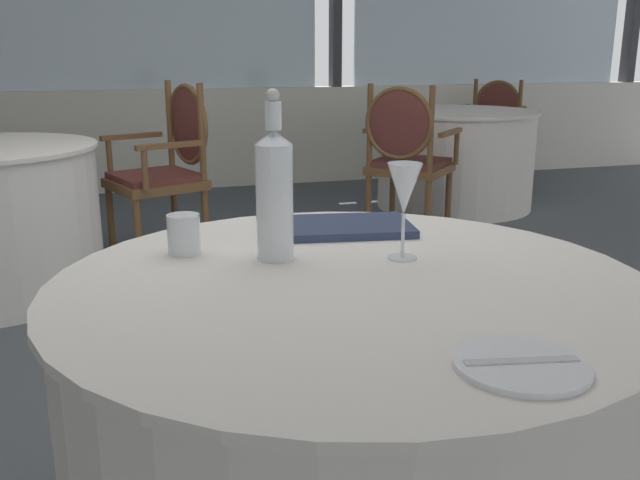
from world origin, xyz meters
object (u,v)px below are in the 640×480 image
object	(u,v)px
menu_book	(349,227)
dining_chair_0_0	(169,158)
water_tumbler	(184,234)
water_bottle	(274,192)
dining_chair_1_0	(406,150)
dining_chair_1_1	(492,123)
side_plate	(521,364)
wine_glass	(404,191)

from	to	relation	value
menu_book	dining_chair_0_0	distance (m)	2.39
water_tumbler	menu_book	size ratio (longest dim) A/B	0.29
water_bottle	water_tumbler	size ratio (longest dim) A/B	4.12
dining_chair_1_0	dining_chair_1_1	world-z (taller)	dining_chair_1_0
menu_book	dining_chair_0_0	xyz separation A→B (m)	(-0.27, 2.37, -0.16)
dining_chair_1_0	water_bottle	bearing A→B (deg)	-163.93
water_bottle	dining_chair_1_0	distance (m)	2.99
side_plate	water_tumbler	size ratio (longest dim) A/B	2.22
water_bottle	dining_chair_1_1	bearing A→B (deg)	54.78
wine_glass	water_tumbler	world-z (taller)	wine_glass
dining_chair_0_0	water_tumbler	bearing A→B (deg)	65.95
menu_book	dining_chair_1_0	bearing A→B (deg)	72.38
water_tumbler	dining_chair_1_1	size ratio (longest dim) A/B	0.10
menu_book	dining_chair_1_1	bearing A→B (deg)	64.39
wine_glass	water_bottle	bearing A→B (deg)	163.60
wine_glass	dining_chair_1_0	xyz separation A→B (m)	(1.16, 2.69, -0.32)
menu_book	dining_chair_1_1	xyz separation A→B (m)	(2.64, 3.88, -0.20)
dining_chair_1_0	dining_chair_1_1	xyz separation A→B (m)	(1.44, 1.46, -0.02)
wine_glass	dining_chair_1_1	distance (m)	4.91
water_tumbler	dining_chair_1_0	bearing A→B (deg)	57.24
wine_glass	water_tumbler	distance (m)	0.50
side_plate	wine_glass	distance (m)	0.58
water_tumbler	wine_glass	bearing A→B (deg)	-21.33
side_plate	dining_chair_1_0	world-z (taller)	dining_chair_1_0
water_tumbler	dining_chair_0_0	world-z (taller)	dining_chair_0_0
side_plate	dining_chair_1_0	xyz separation A→B (m)	(1.21, 3.25, -0.17)
side_plate	water_bottle	distance (m)	0.69
dining_chair_0_0	wine_glass	bearing A→B (deg)	76.09
dining_chair_1_1	water_tumbler	bearing A→B (deg)	7.11
water_bottle	dining_chair_0_0	size ratio (longest dim) A/B	0.37
water_tumbler	dining_chair_1_0	world-z (taller)	dining_chair_1_0
dining_chair_1_1	dining_chair_0_0	bearing A→B (deg)	-17.80
water_bottle	wine_glass	world-z (taller)	water_bottle
side_plate	dining_chair_0_0	distance (m)	3.21
dining_chair_1_0	wine_glass	bearing A→B (deg)	-158.57
wine_glass	dining_chair_1_1	xyz separation A→B (m)	(2.60, 4.15, -0.34)
side_plate	dining_chair_1_1	bearing A→B (deg)	60.59
dining_chair_1_1	side_plate	bearing A→B (deg)	15.34
side_plate	dining_chair_1_0	distance (m)	3.47
dining_chair_0_0	dining_chair_1_1	distance (m)	3.28
wine_glass	dining_chair_1_0	size ratio (longest dim) A/B	0.22
side_plate	dining_chair_1_1	world-z (taller)	dining_chair_1_1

